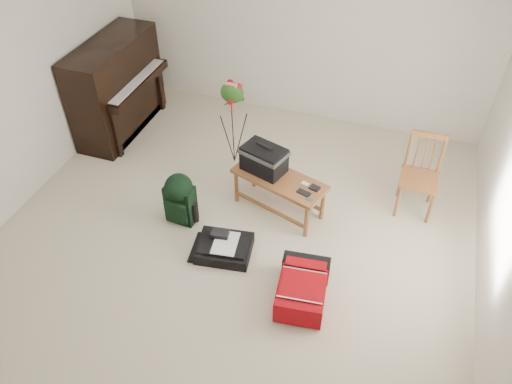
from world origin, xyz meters
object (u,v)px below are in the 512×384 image
at_px(bench, 267,168).
at_px(green_backpack, 180,197).
at_px(piano, 118,89).
at_px(dining_chair, 420,176).
at_px(flower_stand, 233,124).
at_px(red_suitcase, 304,285).
at_px(black_duffel, 224,247).

height_order(bench, green_backpack, bench).
relative_size(piano, dining_chair, 1.59).
relative_size(piano, bench, 1.33).
relative_size(green_backpack, flower_stand, 0.54).
bearing_deg(bench, red_suitcase, -38.29).
xyz_separation_m(bench, green_backpack, (-0.82, -0.52, -0.23)).
height_order(green_backpack, flower_stand, flower_stand).
distance_m(black_duffel, flower_stand, 1.64).
bearing_deg(red_suitcase, flower_stand, 121.44).
bearing_deg(piano, black_duffel, -38.33).
bearing_deg(piano, red_suitcase, -32.56).
bearing_deg(piano, flower_stand, -7.38).
bearing_deg(bench, green_backpack, -130.13).
distance_m(red_suitcase, green_backpack, 1.66).
xyz_separation_m(dining_chair, black_duffel, (-1.79, -1.36, -0.37)).
relative_size(red_suitcase, flower_stand, 0.61).
height_order(red_suitcase, green_backpack, green_backpack).
xyz_separation_m(black_duffel, green_backpack, (-0.63, 0.31, 0.26)).
distance_m(black_duffel, green_backpack, 0.75).
distance_m(piano, black_duffel, 2.82).
bearing_deg(dining_chair, piano, 173.53).
bearing_deg(flower_stand, bench, -43.48).
distance_m(piano, green_backpack, 2.11).
bearing_deg(black_duffel, bench, 68.66).
distance_m(bench, flower_stand, 0.93).
height_order(black_duffel, flower_stand, flower_stand).
distance_m(dining_chair, black_duffel, 2.28).
distance_m(piano, dining_chair, 3.99).
bearing_deg(bench, piano, 177.03).
xyz_separation_m(red_suitcase, flower_stand, (-1.37, 1.75, 0.41)).
bearing_deg(flower_stand, green_backpack, -95.65).
bearing_deg(green_backpack, piano, 141.55).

